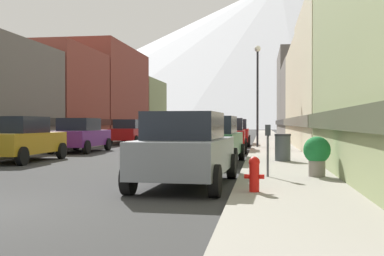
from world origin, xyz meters
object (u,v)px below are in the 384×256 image
Objects in this scene: car_right_0 at (186,149)px; car_right_3 at (234,132)px; car_left_2 at (81,135)px; fire_hydrant_near at (254,173)px; car_right_2 at (227,135)px; car_left_3 at (129,132)px; potted_plant_0 at (317,153)px; parking_meter_near at (268,143)px; streetlamp_right at (258,81)px; pedestrian_0 at (88,131)px; car_right_1 at (213,140)px; trash_bin_right at (283,147)px; car_left_1 at (21,139)px.

car_right_3 is at bearing 89.99° from car_right_0.
fire_hydrant_near is at bearing -56.47° from car_left_2.
car_left_2 is at bearing -170.01° from car_right_2.
car_right_3 is (7.60, -1.41, 0.00)m from car_left_3.
car_right_0 is 2.40m from fire_hydrant_near.
car_right_3 is 4.30× the size of potted_plant_0.
parking_meter_near is (1.95, -18.93, 0.11)m from car_right_3.
streetlamp_right is at bearing 23.70° from car_left_2.
pedestrian_0 is at bearing 122.72° from parking_meter_near.
car_right_0 is 4.34× the size of potted_plant_0.
streetlamp_right reaches higher than car_left_3.
parking_meter_near reaches higher than fire_hydrant_near.
car_right_3 is at bearing 89.99° from car_right_1.
car_left_2 reaches higher than trash_bin_right.
parking_meter_near is 1.29× the size of potted_plant_0.
car_right_2 is 7.83m from trash_bin_right.
trash_bin_right reaches higher than fire_hydrant_near.
car_left_1 is at bearing -132.01° from streetlamp_right.
car_right_0 is at bearing 134.08° from fire_hydrant_near.
car_left_3 is 0.99× the size of car_right_3.
car_right_0 is at bearing -152.86° from parking_meter_near.
car_right_3 is (0.00, 6.34, 0.00)m from car_right_2.
potted_plant_0 is 22.71m from pedestrian_0.
car_right_2 reaches higher than trash_bin_right.
trash_bin_right is at bearing -46.95° from pedestrian_0.
car_left_1 is 9.75m from car_right_0.
trash_bin_right is 0.95× the size of potted_plant_0.
fire_hydrant_near is at bearing -96.50° from trash_bin_right.
car_right_2 is 4.54× the size of trash_bin_right.
car_left_2 is 14.76m from parking_meter_near.
potted_plant_0 is (10.80, -4.87, -0.15)m from car_left_1.
car_left_1 is 15.78m from car_right_3.
car_right_1 is (7.60, -5.84, 0.00)m from car_left_2.
car_right_1 is (0.00, 6.41, 0.00)m from car_right_0.
trash_bin_right is (0.90, 7.89, 0.12)m from fire_hydrant_near.
pedestrian_0 is (-12.60, 13.49, 0.31)m from trash_bin_right.
pedestrian_0 is at bearing 127.15° from car_right_1.
car_left_3 is at bearing 90.00° from car_left_1.
trash_bin_right is (2.55, -0.23, -0.26)m from car_right_1.
car_right_3 is 18.97m from potted_plant_0.
car_left_1 is 3.31× the size of parking_meter_near.
streetlamp_right is at bearing 81.05° from car_right_1.
car_left_3 is 0.99× the size of car_right_2.
car_right_0 is 2.20m from parking_meter_near.
car_right_3 is 5.04m from streetlamp_right.
car_right_2 is 3.34× the size of parking_meter_near.
car_left_3 is at bearing 90.01° from car_left_2.
car_left_3 is 16.75m from car_right_1.
fire_hydrant_near is at bearing -96.32° from parking_meter_near.
car_left_2 and car_right_3 have the same top height.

